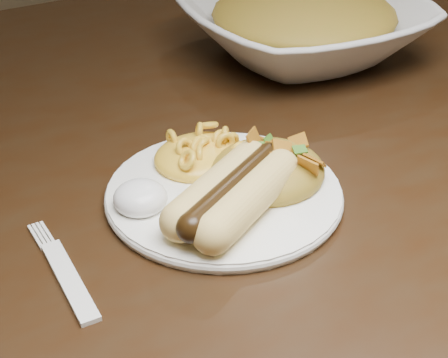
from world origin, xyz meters
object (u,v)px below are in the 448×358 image
table (174,194)px  fork (69,280)px  serving_bowl (303,28)px  plate (224,194)px

table → fork: fork is taller
table → serving_bowl: (0.23, 0.08, 0.13)m
table → serving_bowl: 0.27m
plate → fork: (-0.16, -0.04, -0.00)m
plate → serving_bowl: 0.35m
fork → serving_bowl: bearing=35.6°
serving_bowl → fork: bearing=-147.0°
plate → serving_bowl: serving_bowl is taller
fork → plate: bearing=15.4°
serving_bowl → table: bearing=-161.4°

